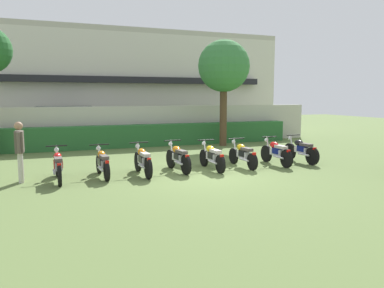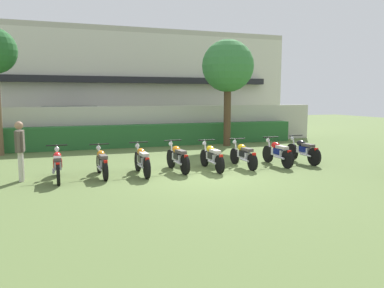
# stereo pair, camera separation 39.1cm
# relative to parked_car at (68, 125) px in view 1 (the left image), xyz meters

# --- Properties ---
(ground) EXTENTS (60.00, 60.00, 0.00)m
(ground) POSITION_rel_parked_car_xyz_m (3.51, -9.70, -0.94)
(ground) COLOR #566B38
(building) EXTENTS (19.61, 6.50, 6.34)m
(building) POSITION_rel_parked_car_xyz_m (3.51, 4.76, 2.24)
(building) COLOR beige
(building) RESTS_ON ground
(compound_wall) EXTENTS (18.63, 0.30, 1.91)m
(compound_wall) POSITION_rel_parked_car_xyz_m (3.51, -1.78, 0.02)
(compound_wall) COLOR #BCB7A8
(compound_wall) RESTS_ON ground
(hedge_row) EXTENTS (14.91, 0.70, 1.05)m
(hedge_row) POSITION_rel_parked_car_xyz_m (3.51, -2.48, -0.41)
(hedge_row) COLOR #28602D
(hedge_row) RESTS_ON ground
(parked_car) EXTENTS (4.59, 2.26, 1.89)m
(parked_car) POSITION_rel_parked_car_xyz_m (0.00, 0.00, 0.00)
(parked_car) COLOR silver
(parked_car) RESTS_ON ground
(tree_far_side) EXTENTS (2.47, 2.47, 5.06)m
(tree_far_side) POSITION_rel_parked_car_xyz_m (7.01, -3.59, 2.84)
(tree_far_side) COLOR #4C3823
(tree_far_side) RESTS_ON ground
(motorcycle_in_row_0) EXTENTS (0.60, 1.93, 0.97)m
(motorcycle_in_row_0) POSITION_rel_parked_car_xyz_m (-0.68, -8.87, -0.48)
(motorcycle_in_row_0) COLOR black
(motorcycle_in_row_0) RESTS_ON ground
(motorcycle_in_row_1) EXTENTS (0.60, 1.78, 0.94)m
(motorcycle_in_row_1) POSITION_rel_parked_car_xyz_m (0.56, -8.77, -0.50)
(motorcycle_in_row_1) COLOR black
(motorcycle_in_row_1) RESTS_ON ground
(motorcycle_in_row_2) EXTENTS (0.60, 1.84, 0.97)m
(motorcycle_in_row_2) POSITION_rel_parked_car_xyz_m (1.75, -8.91, -0.48)
(motorcycle_in_row_2) COLOR black
(motorcycle_in_row_2) RESTS_ON ground
(motorcycle_in_row_3) EXTENTS (0.60, 1.83, 0.97)m
(motorcycle_in_row_3) POSITION_rel_parked_car_xyz_m (2.95, -8.75, -0.48)
(motorcycle_in_row_3) COLOR black
(motorcycle_in_row_3) RESTS_ON ground
(motorcycle_in_row_4) EXTENTS (0.60, 1.87, 0.95)m
(motorcycle_in_row_4) POSITION_rel_parked_car_xyz_m (4.07, -8.89, -0.50)
(motorcycle_in_row_4) COLOR black
(motorcycle_in_row_4) RESTS_ON ground
(motorcycle_in_row_5) EXTENTS (0.60, 1.86, 0.94)m
(motorcycle_in_row_5) POSITION_rel_parked_car_xyz_m (5.25, -8.81, -0.50)
(motorcycle_in_row_5) COLOR black
(motorcycle_in_row_5) RESTS_ON ground
(motorcycle_in_row_6) EXTENTS (0.60, 1.84, 0.96)m
(motorcycle_in_row_6) POSITION_rel_parked_car_xyz_m (6.53, -8.89, -0.49)
(motorcycle_in_row_6) COLOR black
(motorcycle_in_row_6) RESTS_ON ground
(motorcycle_in_row_7) EXTENTS (0.60, 1.87, 0.97)m
(motorcycle_in_row_7) POSITION_rel_parked_car_xyz_m (7.67, -8.78, -0.48)
(motorcycle_in_row_7) COLOR black
(motorcycle_in_row_7) RESTS_ON ground
(inspector_person) EXTENTS (0.23, 0.68, 1.70)m
(inspector_person) POSITION_rel_parked_car_xyz_m (-1.66, -8.63, 0.07)
(inspector_person) COLOR beige
(inspector_person) RESTS_ON ground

